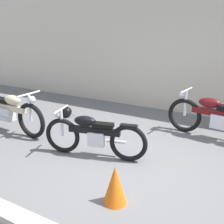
# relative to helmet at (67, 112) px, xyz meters

# --- Properties ---
(ground_plane) EXTENTS (40.00, 40.00, 0.00)m
(ground_plane) POSITION_rel_helmet_xyz_m (2.58, -1.52, -0.14)
(ground_plane) COLOR slate
(building_wall) EXTENTS (18.00, 0.30, 3.46)m
(building_wall) POSITION_rel_helmet_xyz_m (2.58, 1.99, 1.59)
(building_wall) COLOR beige
(building_wall) RESTS_ON ground_plane
(helmet) EXTENTS (0.27, 0.27, 0.27)m
(helmet) POSITION_rel_helmet_xyz_m (0.00, 0.00, 0.00)
(helmet) COLOR black
(helmet) RESTS_ON ground_plane
(traffic_cone) EXTENTS (0.32, 0.32, 0.55)m
(traffic_cone) POSITION_rel_helmet_xyz_m (2.82, -2.51, 0.14)
(traffic_cone) COLOR orange
(traffic_cone) RESTS_ON ground_plane
(motorcycle_black) EXTENTS (1.89, 0.68, 0.86)m
(motorcycle_black) POSITION_rel_helmet_xyz_m (1.84, -1.51, 0.28)
(motorcycle_black) COLOR black
(motorcycle_black) RESTS_ON ground_plane
(motorcycle_cream) EXTENTS (2.19, 0.61, 0.98)m
(motorcycle_cream) POSITION_rel_helmet_xyz_m (-0.47, -1.42, 0.33)
(motorcycle_cream) COLOR black
(motorcycle_cream) RESTS_ON ground_plane
(motorcycle_maroon) EXTENTS (2.17, 0.61, 0.98)m
(motorcycle_maroon) POSITION_rel_helmet_xyz_m (3.62, 0.42, 0.33)
(motorcycle_maroon) COLOR black
(motorcycle_maroon) RESTS_ON ground_plane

